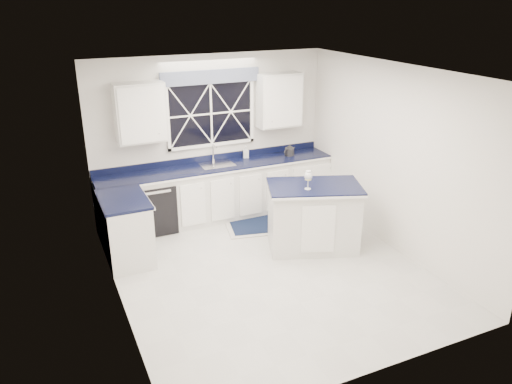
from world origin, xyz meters
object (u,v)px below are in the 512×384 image
dishwasher (154,206)px  faucet (214,153)px  soap_bottle (246,152)px  island (313,217)px  kettle (290,151)px  wine_glass (308,177)px

dishwasher → faucet: bearing=10.0°
faucet → soap_bottle: bearing=-0.1°
soap_bottle → dishwasher: bearing=-173.5°
dishwasher → island: island is taller
island → kettle: (0.44, 1.59, 0.53)m
faucet → wine_glass: bearing=-68.9°
dishwasher → island: (1.99, -1.60, 0.09)m
kettle → wine_glass: wine_glass is taller
dishwasher → soap_bottle: (1.69, 0.19, 0.63)m
island → wine_glass: (-0.17, -0.09, 0.68)m
dishwasher → soap_bottle: 1.81m
wine_glass → dishwasher: bearing=137.3°
dishwasher → wine_glass: wine_glass is taller
faucet → island: bearing=-63.5°
soap_bottle → wine_glass: bearing=-85.8°
dishwasher → faucet: (1.10, 0.19, 0.69)m
dishwasher → wine_glass: bearing=-42.7°
island → wine_glass: wine_glass is taller
faucet → kettle: (1.33, -0.20, -0.07)m
island → kettle: kettle is taller
dishwasher → kettle: bearing=-0.2°
dishwasher → island: size_ratio=0.54×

